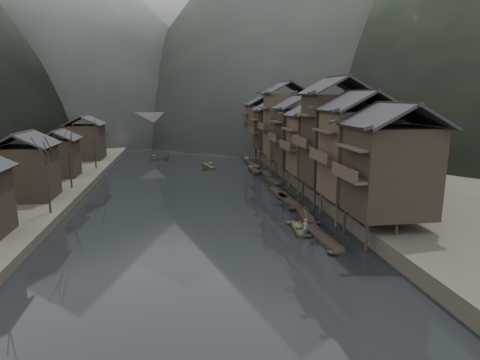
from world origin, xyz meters
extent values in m
plane|color=black|center=(0.00, 0.00, 0.00)|extent=(300.00, 300.00, 0.00)
cube|color=#2D2823|center=(35.00, 40.00, 0.90)|extent=(40.00, 200.00, 1.80)
cube|color=#2D2823|center=(-35.00, 40.00, 0.60)|extent=(40.00, 200.00, 1.20)
cylinder|color=black|center=(14.20, -10.40, 1.30)|extent=(0.30, 0.30, 2.90)
cylinder|color=black|center=(14.20, -5.60, 1.30)|extent=(0.30, 0.30, 2.90)
cylinder|color=black|center=(16.95, -10.40, 1.30)|extent=(0.30, 0.30, 2.90)
cylinder|color=black|center=(16.95, -5.60, 1.30)|extent=(0.30, 0.30, 2.90)
cube|color=black|center=(17.30, -8.00, 6.69)|extent=(7.00, 6.00, 8.18)
cube|color=#31241B|center=(13.30, -8.00, 6.28)|extent=(1.20, 5.70, 0.25)
cylinder|color=#31241B|center=(14.20, -3.40, 1.30)|extent=(0.30, 0.30, 2.90)
cylinder|color=#31241B|center=(14.20, 1.40, 1.30)|extent=(0.30, 0.30, 2.90)
cylinder|color=#31241B|center=(16.95, -3.40, 1.30)|extent=(0.30, 0.30, 2.90)
cylinder|color=#31241B|center=(16.95, 1.40, 1.30)|extent=(0.30, 0.30, 2.90)
cube|color=#31241B|center=(17.30, -1.00, 7.25)|extent=(7.00, 6.00, 9.30)
cube|color=#31241B|center=(13.30, -1.00, 6.79)|extent=(1.20, 5.70, 0.25)
cylinder|color=black|center=(14.20, 3.60, 1.30)|extent=(0.30, 0.30, 2.90)
cylinder|color=black|center=(14.20, 8.40, 1.30)|extent=(0.30, 0.30, 2.90)
cylinder|color=black|center=(16.95, 3.60, 1.30)|extent=(0.30, 0.30, 2.90)
cylinder|color=black|center=(16.95, 8.40, 1.30)|extent=(0.30, 0.30, 2.90)
cube|color=black|center=(17.30, 6.00, 8.11)|extent=(7.00, 6.00, 11.03)
cube|color=#31241B|center=(13.30, 6.00, 7.56)|extent=(1.20, 5.70, 0.25)
cylinder|color=#31241B|center=(14.20, 10.60, 1.30)|extent=(0.30, 0.30, 2.90)
cylinder|color=#31241B|center=(14.20, 15.40, 1.30)|extent=(0.30, 0.30, 2.90)
cylinder|color=#31241B|center=(16.95, 10.60, 1.30)|extent=(0.30, 0.30, 2.90)
cylinder|color=#31241B|center=(16.95, 15.40, 1.30)|extent=(0.30, 0.30, 2.90)
cube|color=#31241B|center=(17.30, 13.00, 6.62)|extent=(7.00, 6.00, 8.03)
cube|color=#31241B|center=(13.30, 13.00, 6.22)|extent=(1.20, 5.70, 0.25)
cylinder|color=black|center=(14.20, 18.60, 1.30)|extent=(0.30, 0.30, 2.90)
cylinder|color=black|center=(14.20, 23.40, 1.30)|extent=(0.30, 0.30, 2.90)
cylinder|color=black|center=(16.95, 18.60, 1.30)|extent=(0.30, 0.30, 2.90)
cylinder|color=black|center=(16.95, 23.40, 1.30)|extent=(0.30, 0.30, 2.90)
cube|color=black|center=(17.30, 21.00, 6.98)|extent=(7.00, 6.00, 8.76)
cube|color=#31241B|center=(13.30, 21.00, 6.54)|extent=(1.20, 5.70, 0.25)
cylinder|color=#31241B|center=(14.20, 27.60, 1.30)|extent=(0.30, 0.30, 2.90)
cylinder|color=#31241B|center=(14.20, 32.40, 1.30)|extent=(0.30, 0.30, 2.90)
cylinder|color=#31241B|center=(16.95, 27.60, 1.30)|extent=(0.30, 0.30, 2.90)
cylinder|color=#31241B|center=(16.95, 32.40, 1.30)|extent=(0.30, 0.30, 2.90)
cube|color=#31241B|center=(17.30, 30.00, 8.19)|extent=(7.00, 6.00, 11.19)
cube|color=#31241B|center=(13.30, 30.00, 7.63)|extent=(1.20, 5.70, 0.25)
cylinder|color=black|center=(14.20, 37.60, 1.30)|extent=(0.30, 0.30, 2.90)
cylinder|color=black|center=(14.20, 42.40, 1.30)|extent=(0.30, 0.30, 2.90)
cylinder|color=black|center=(16.95, 37.60, 1.30)|extent=(0.30, 0.30, 2.90)
cylinder|color=black|center=(16.95, 42.40, 1.30)|extent=(0.30, 0.30, 2.90)
cube|color=black|center=(17.30, 40.00, 6.49)|extent=(7.00, 6.00, 7.78)
cube|color=#31241B|center=(13.30, 40.00, 6.10)|extent=(1.20, 5.70, 0.25)
cylinder|color=#31241B|center=(14.20, 49.60, 1.30)|extent=(0.30, 0.30, 2.90)
cylinder|color=#31241B|center=(14.20, 54.40, 1.30)|extent=(0.30, 0.30, 2.90)
cylinder|color=#31241B|center=(16.95, 49.60, 1.30)|extent=(0.30, 0.30, 2.90)
cylinder|color=#31241B|center=(16.95, 54.40, 1.30)|extent=(0.30, 0.30, 2.90)
cube|color=#31241B|center=(17.30, 52.00, 6.89)|extent=(7.00, 6.00, 8.59)
cube|color=#31241B|center=(13.30, 52.00, 6.46)|extent=(1.20, 5.70, 0.25)
cube|color=black|center=(-20.50, 10.00, 4.45)|extent=(6.00, 6.00, 6.50)
cube|color=black|center=(-20.50, 24.00, 4.10)|extent=(5.00, 5.00, 5.80)
cube|color=black|center=(-20.50, 42.00, 4.60)|extent=(6.50, 6.50, 6.80)
cylinder|color=black|center=(-17.00, 3.07, 3.80)|extent=(0.24, 0.24, 5.19)
cylinder|color=black|center=(-17.00, 15.45, 3.76)|extent=(0.24, 0.24, 5.12)
cylinder|color=black|center=(-17.00, 30.60, 3.90)|extent=(0.24, 0.24, 5.40)
cylinder|color=black|center=(-17.00, 47.30, 3.22)|extent=(0.24, 0.24, 4.04)
cube|color=black|center=(11.40, -7.10, 0.15)|extent=(1.62, 7.29, 0.30)
cube|color=black|center=(11.40, -7.10, 0.33)|extent=(1.67, 7.15, 0.10)
cube|color=black|center=(11.65, -3.64, 0.29)|extent=(1.00, 0.95, 0.36)
cube|color=black|center=(11.15, -10.56, 0.29)|extent=(1.00, 0.95, 0.36)
cube|color=black|center=(12.06, 0.56, 0.15)|extent=(1.70, 6.14, 0.30)
cube|color=black|center=(12.06, 0.56, 0.33)|extent=(1.74, 6.02, 0.10)
cube|color=black|center=(11.77, 3.45, 0.29)|extent=(1.00, 0.84, 0.33)
cube|color=black|center=(12.35, -2.34, 0.29)|extent=(1.00, 0.84, 0.33)
cube|color=black|center=(11.82, 6.99, 0.15)|extent=(1.78, 7.76, 0.30)
cube|color=black|center=(11.82, 6.99, 0.33)|extent=(1.83, 7.61, 0.10)
cube|color=black|center=(12.15, 10.66, 0.29)|extent=(1.02, 1.02, 0.37)
cube|color=black|center=(11.49, 3.31, 0.29)|extent=(1.02, 1.02, 0.37)
cube|color=black|center=(11.57, 11.26, 0.15)|extent=(1.45, 6.12, 0.30)
cube|color=black|center=(11.57, 11.26, 0.33)|extent=(1.50, 6.00, 0.10)
cube|color=black|center=(11.74, 14.17, 0.29)|extent=(0.98, 0.80, 0.33)
cube|color=black|center=(11.40, 8.35, 0.29)|extent=(0.98, 0.80, 0.33)
cube|color=black|center=(12.52, 19.11, 0.15)|extent=(1.32, 6.30, 0.30)
cube|color=black|center=(12.52, 19.11, 0.33)|extent=(1.37, 6.18, 0.10)
cube|color=black|center=(12.62, 22.11, 0.29)|extent=(0.96, 0.81, 0.33)
cube|color=black|center=(12.41, 16.10, 0.29)|extent=(0.96, 0.81, 0.33)
cube|color=black|center=(12.77, 24.52, 0.15)|extent=(1.53, 6.43, 0.30)
cube|color=black|center=(12.77, 24.52, 0.33)|extent=(1.57, 6.31, 0.10)
cube|color=black|center=(12.56, 27.57, 0.29)|extent=(0.99, 0.85, 0.34)
cube|color=black|center=(12.97, 21.46, 0.29)|extent=(0.99, 0.85, 0.34)
cube|color=black|center=(11.33, 29.28, 0.15)|extent=(1.20, 6.84, 0.30)
cube|color=black|center=(11.33, 29.28, 0.33)|extent=(1.26, 6.70, 0.10)
cube|color=black|center=(11.28, 32.56, 0.29)|extent=(0.95, 0.85, 0.35)
cube|color=black|center=(11.38, 26.01, 0.29)|extent=(0.95, 0.85, 0.35)
cube|color=black|center=(12.11, 34.84, 0.15)|extent=(1.82, 7.40, 0.30)
cube|color=black|center=(12.11, 34.84, 0.33)|extent=(1.86, 7.25, 0.10)
cube|color=black|center=(12.46, 38.34, 0.29)|extent=(1.02, 0.99, 0.36)
cube|color=black|center=(11.76, 31.34, 0.29)|extent=(1.02, 0.99, 0.36)
cube|color=black|center=(12.28, 42.92, 0.15)|extent=(1.86, 5.95, 0.30)
cube|color=black|center=(12.28, 42.92, 0.33)|extent=(1.90, 5.84, 0.10)
cube|color=black|center=(11.90, 45.71, 0.29)|extent=(1.02, 0.84, 0.32)
cube|color=black|center=(12.65, 40.14, 0.29)|extent=(1.02, 0.84, 0.32)
cube|color=black|center=(11.90, 48.32, 0.15)|extent=(1.43, 7.11, 0.30)
cube|color=black|center=(11.90, 48.32, 0.33)|extent=(1.48, 6.97, 0.10)
cube|color=black|center=(12.06, 51.71, 0.29)|extent=(0.97, 0.91, 0.35)
cube|color=black|center=(11.74, 44.94, 0.29)|extent=(0.97, 0.91, 0.35)
cube|color=black|center=(3.33, 34.47, 0.15)|extent=(2.52, 6.03, 0.30)
cube|color=black|center=(3.33, 34.47, 0.33)|extent=(2.54, 5.92, 0.10)
cube|color=black|center=(4.07, 37.23, 0.29)|extent=(1.01, 0.93, 0.33)
cube|color=black|center=(2.58, 31.70, 0.29)|extent=(1.01, 0.93, 0.33)
cube|color=black|center=(-6.31, 46.79, 0.15)|extent=(3.83, 5.27, 0.30)
cube|color=black|center=(-6.31, 46.79, 0.33)|extent=(3.81, 5.20, 0.10)
cube|color=black|center=(-7.75, 49.06, 0.29)|extent=(1.09, 1.04, 0.32)
cube|color=black|center=(-4.88, 44.52, 0.29)|extent=(1.09, 1.04, 0.32)
cube|color=black|center=(-3.92, 62.03, 0.15)|extent=(3.50, 4.54, 0.30)
cube|color=black|center=(-3.92, 62.03, 0.33)|extent=(3.49, 4.48, 0.10)
cube|color=black|center=(-2.64, 63.94, 0.29)|extent=(1.04, 0.97, 0.30)
cube|color=black|center=(-5.20, 60.12, 0.29)|extent=(1.04, 0.97, 0.30)
cube|color=#4C4C4F|center=(0.00, 72.00, 7.20)|extent=(40.00, 6.00, 1.60)
cube|color=#4C4C4F|center=(0.00, 69.30, 8.50)|extent=(40.00, 0.50, 1.00)
cube|color=#4C4C4F|center=(0.00, 74.70, 8.50)|extent=(40.00, 0.50, 1.00)
cube|color=#4C4C4F|center=(-14.00, 72.00, 3.20)|extent=(3.20, 6.00, 6.40)
cube|color=#4C4C4F|center=(-4.50, 72.00, 3.20)|extent=(3.20, 6.00, 6.40)
cube|color=#4C4C4F|center=(4.50, 72.00, 3.20)|extent=(3.20, 6.00, 6.40)
cube|color=#4C4C4F|center=(14.00, 72.00, 3.20)|extent=(3.20, 6.00, 6.40)
cone|color=#474F49|center=(-50.00, 135.00, 43.56)|extent=(168.00, 168.00, 87.11)
cone|color=gray|center=(0.00, 210.00, 57.53)|extent=(320.00, 320.00, 115.06)
cube|color=black|center=(9.91, -4.15, 0.15)|extent=(1.40, 4.45, 0.30)
cube|color=black|center=(9.91, -4.15, 0.33)|extent=(1.44, 4.36, 0.10)
cube|color=black|center=(9.69, -2.06, 0.29)|extent=(0.86, 0.63, 0.29)
cube|color=black|center=(10.13, -6.23, 0.29)|extent=(0.86, 0.63, 0.29)
ellipsoid|color=black|center=(9.89, -3.93, 0.75)|extent=(1.05, 1.37, 0.63)
imported|color=#545457|center=(10.09, -5.80, 1.24)|extent=(0.61, 0.43, 1.61)
cylinder|color=#8C7A51|center=(10.29, -5.80, 3.77)|extent=(1.50, 2.63, 3.45)
camera|label=1|loc=(-1.69, -41.75, 13.59)|focal=30.00mm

